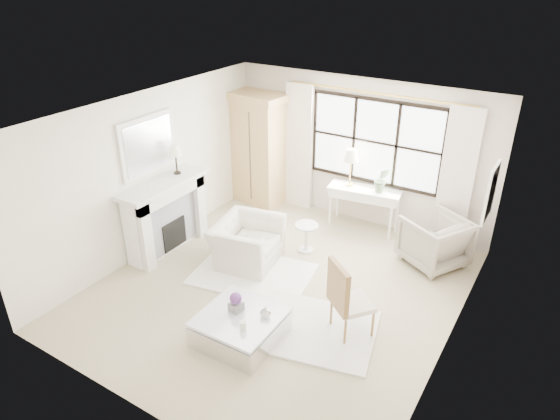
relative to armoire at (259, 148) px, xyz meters
The scene contains 32 objects.
floor 3.33m from the armoire, 50.61° to the right, with size 5.50×5.50×0.00m, color #B9AB89.
ceiling 3.50m from the armoire, 50.61° to the right, with size 5.50×5.50×0.00m, color white.
wall_back 2.03m from the armoire, ahead, with size 5.00×5.00×0.00m, color beige.
wall_front 5.54m from the armoire, 68.97° to the right, with size 5.00×5.00×0.00m, color beige.
wall_left 2.48m from the armoire, 101.94° to the right, with size 5.50×5.50×0.00m, color white.
wall_right 5.10m from the armoire, 28.35° to the right, with size 5.50×5.50×0.00m, color white.
window_pane 2.35m from the armoire, ahead, with size 2.40×0.02×1.50m, color white.
window_frame 2.35m from the armoire, ahead, with size 2.50×0.04×1.50m, color black, non-canonical shape.
curtain_rod 2.66m from the armoire, ahead, with size 0.04×0.04×3.30m, color gold.
curtain_left 0.83m from the armoire, 16.16° to the left, with size 0.55×0.10×2.47m, color white.
curtain_right 3.80m from the armoire, ahead, with size 0.55×0.10×2.47m, color silver.
fireplace 2.49m from the armoire, 96.73° to the right, with size 0.58×1.66×1.26m.
mirror_frame 2.57m from the armoire, 101.25° to the right, with size 0.05×1.15×0.95m, color white.
mirror_glass 2.56m from the armoire, 100.57° to the right, with size 0.02×1.00×0.80m, color silver.
art_frame 4.53m from the armoire, ahead, with size 0.04×0.62×0.82m, color white.
art_canvas 4.52m from the armoire, ahead, with size 0.01×0.52×0.72m, color beige.
mantel_lamp 2.12m from the armoire, 97.67° to the right, with size 0.22×0.22×0.51m.
armoire is the anchor object (origin of this frame).
console_table 2.40m from the armoire, ahead, with size 1.35×0.63×0.80m.
console_lamp 1.99m from the armoire, ahead, with size 0.28×0.28×0.69m.
orchid_plant 2.58m from the armoire, ahead, with size 0.25×0.20×0.46m, color #55714B.
side_table 2.33m from the armoire, 34.68° to the right, with size 0.40×0.40×0.51m.
rug_left 2.97m from the armoire, 58.25° to the right, with size 1.81×1.28×0.03m, color white.
rug_right 4.29m from the armoire, 46.54° to the right, with size 1.74×1.31×0.03m, color white.
club_armchair 2.47m from the armoire, 61.01° to the right, with size 1.10×0.96×0.72m, color beige.
wingback_chair 3.84m from the armoire, ahead, with size 0.89×0.91×0.83m, color gray.
french_chair 4.39m from the armoire, 39.82° to the right, with size 0.68×0.68×1.08m.
coffee_table 4.34m from the armoire, 59.38° to the right, with size 1.01×1.01×0.38m.
planter_box 4.19m from the armoire, 60.19° to the right, with size 0.16×0.16×0.12m, color slate.
planter_flowers 4.17m from the armoire, 60.19° to the right, with size 0.16×0.16×0.16m, color #5E2F76.
pillar_candle 4.55m from the armoire, 58.55° to the right, with size 0.08×0.08×0.12m, color silver.
coffee_vase 4.31m from the armoire, 54.90° to the right, with size 0.14×0.14×0.15m, color silver.
Camera 1 is at (3.32, -5.30, 4.51)m, focal length 32.00 mm.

